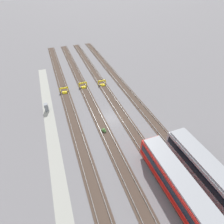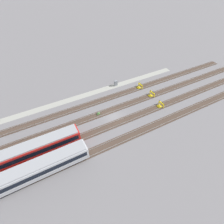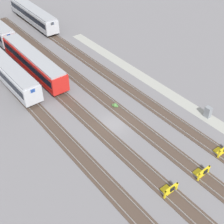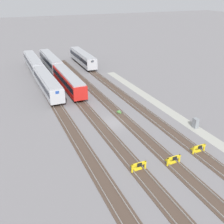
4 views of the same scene
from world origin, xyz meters
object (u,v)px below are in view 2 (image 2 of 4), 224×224
object	(u,v)px
subway_car_front_row_left_inner	(39,168)
bumper_stop_middle_track	(160,105)
weed_clump	(99,114)
electrical_cabinet	(116,83)
bumper_stop_near_inner_track	(151,94)
bumper_stop_nearest_track	(140,86)
subway_car_front_row_leftmost	(34,149)

from	to	relation	value
subway_car_front_row_left_inner	bumper_stop_middle_track	bearing A→B (deg)	-171.63
weed_clump	electrical_cabinet	bearing A→B (deg)	-137.62
bumper_stop_middle_track	bumper_stop_near_inner_track	bearing A→B (deg)	-97.47
bumper_stop_nearest_track	bumper_stop_near_inner_track	bearing A→B (deg)	99.28
bumper_stop_nearest_track	bumper_stop_near_inner_track	size ratio (longest dim) A/B	1.00
subway_car_front_row_leftmost	bumper_stop_nearest_track	bearing A→B (deg)	-163.28
subway_car_front_row_left_inner	bumper_stop_middle_track	xyz separation A→B (m)	(-31.43, -4.62, -1.53)
bumper_stop_middle_track	weed_clump	xyz separation A→B (m)	(15.60, -4.82, -0.27)
bumper_stop_nearest_track	bumper_stop_middle_track	distance (m)	9.36
subway_car_front_row_left_inner	weed_clump	distance (m)	18.52
bumper_stop_near_inner_track	subway_car_front_row_left_inner	bearing A→B (deg)	16.17
bumper_stop_middle_track	electrical_cabinet	size ratio (longest dim) A/B	1.25
subway_car_front_row_leftmost	bumper_stop_near_inner_track	distance (m)	32.42
subway_car_front_row_leftmost	bumper_stop_near_inner_track	xyz separation A→B (m)	(-32.04, -4.71, -1.53)
bumper_stop_nearest_track	bumper_stop_middle_track	size ratio (longest dim) A/B	1.00
bumper_stop_near_inner_track	electrical_cabinet	distance (m)	11.12
weed_clump	subway_car_front_row_leftmost	bearing A→B (deg)	17.07
subway_car_front_row_leftmost	bumper_stop_middle_track	bearing A→B (deg)	-179.93
subway_car_front_row_leftmost	weed_clump	xyz separation A→B (m)	(-15.83, -4.86, -1.80)
bumper_stop_nearest_track	bumper_stop_middle_track	xyz separation A→B (m)	(-0.15, 9.35, 0.00)
subway_car_front_row_leftmost	weed_clump	world-z (taller)	subway_car_front_row_leftmost
subway_car_front_row_left_inner	bumper_stop_nearest_track	distance (m)	34.29
bumper_stop_nearest_track	weed_clump	distance (m)	16.10
subway_car_front_row_left_inner	bumper_stop_nearest_track	xyz separation A→B (m)	(-31.27, -13.98, -1.53)
bumper_stop_near_inner_track	weed_clump	xyz separation A→B (m)	(16.21, -0.15, -0.27)
subway_car_front_row_left_inner	bumper_stop_near_inner_track	size ratio (longest dim) A/B	8.98
subway_car_front_row_leftmost	bumper_stop_middle_track	world-z (taller)	subway_car_front_row_leftmost
subway_car_front_row_left_inner	bumper_stop_nearest_track	bearing A→B (deg)	-155.92
electrical_cabinet	weed_clump	bearing A→B (deg)	42.38
subway_car_front_row_leftmost	subway_car_front_row_left_inner	bearing A→B (deg)	90.00
bumper_stop_nearest_track	electrical_cabinet	bearing A→B (deg)	-37.59
subway_car_front_row_leftmost	bumper_stop_middle_track	distance (m)	31.47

